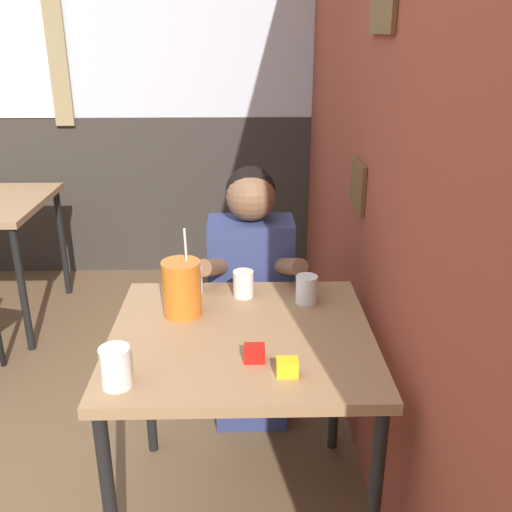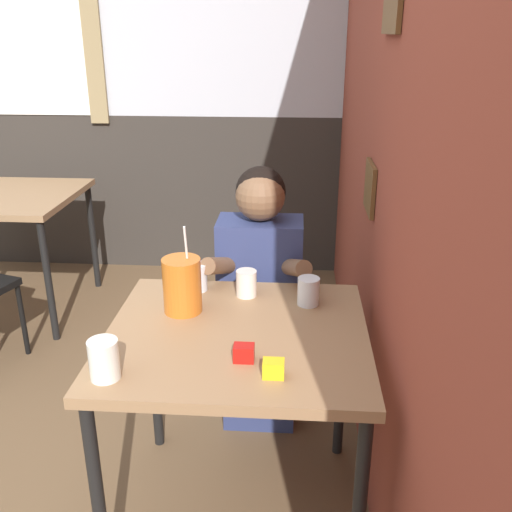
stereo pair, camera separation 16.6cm
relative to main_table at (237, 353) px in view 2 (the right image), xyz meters
name	(u,v)px [view 2 (the right image)]	position (x,y,z in m)	size (l,w,h in m)	color
brick_wall_right	(375,103)	(0.50, 0.93, 0.68)	(0.08, 4.70, 2.70)	brown
back_wall	(118,76)	(-1.03, 2.32, 0.69)	(5.97, 0.09, 2.70)	silver
main_table	(237,353)	(0.00, 0.00, 0.00)	(0.83, 0.77, 0.75)	#93704C
background_table	(6,207)	(-1.53, 1.54, 0.00)	(0.81, 0.81, 0.75)	#93704C
person_seated	(260,299)	(0.04, 0.54, -0.07)	(0.42, 0.40, 1.15)	navy
cocktail_pitcher	(182,285)	(-0.20, 0.13, 0.17)	(0.13, 0.13, 0.31)	#C6661E
glass_near_pitcher	(197,277)	(-0.18, 0.30, 0.13)	(0.07, 0.07, 0.10)	silver
glass_center	(104,360)	(-0.33, -0.28, 0.14)	(0.08, 0.08, 0.11)	silver
glass_far_side	(246,283)	(0.01, 0.27, 0.13)	(0.07, 0.07, 0.10)	silver
glass_by_brick	(308,291)	(0.23, 0.21, 0.13)	(0.08, 0.08, 0.10)	silver
condiment_ketchup	(244,353)	(0.04, -0.17, 0.10)	(0.06, 0.04, 0.05)	#B7140F
condiment_mustard	(273,369)	(0.13, -0.25, 0.10)	(0.06, 0.04, 0.05)	yellow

